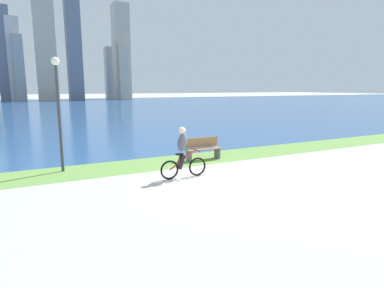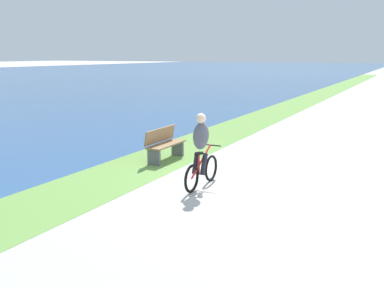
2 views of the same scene
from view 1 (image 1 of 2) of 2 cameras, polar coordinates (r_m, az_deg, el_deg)
ground_plane at (r=10.24m, az=4.91°, el=-6.36°), size 300.00×300.00×0.00m
grass_strip_bayside at (r=12.80m, az=-2.14°, el=-2.97°), size 120.00×2.11×0.01m
bay_water_surface at (r=51.57m, az=-21.01°, el=6.14°), size 300.00×77.63×0.00m
cyclist_lead at (r=10.25m, az=-1.68°, el=-1.52°), size 1.61×0.52×1.66m
bench_near_path at (r=12.92m, az=1.92°, el=-0.83°), size 1.50×0.47×0.90m
lamppost_tall at (r=11.74m, az=-22.74°, el=7.57°), size 0.28×0.28×3.87m
city_skyline_far_shore at (r=81.42m, az=-21.80°, el=14.88°), size 31.80×10.29×26.88m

